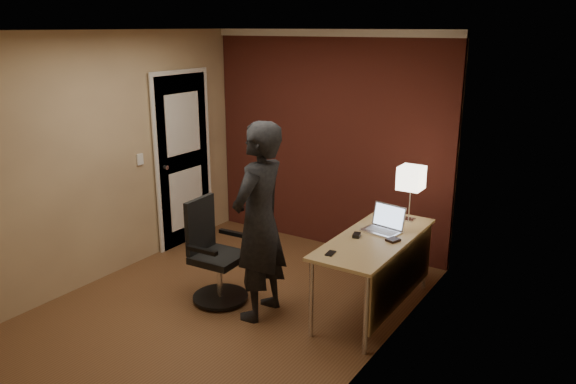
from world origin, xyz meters
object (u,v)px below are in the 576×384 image
(mouse, at_px, (357,235))
(phone, at_px, (331,253))
(desk, at_px, (382,252))
(desk_lamp, at_px, (411,179))
(person, at_px, (259,222))
(wallet, at_px, (393,240))
(laptop, at_px, (385,224))
(office_chair, at_px, (214,258))

(mouse, bearing_deg, phone, -105.58)
(desk, distance_m, desk_lamp, 0.80)
(person, bearing_deg, wallet, 117.20)
(wallet, bearing_deg, desk, 174.81)
(laptop, relative_size, wallet, 3.37)
(laptop, relative_size, person, 0.21)
(desk, xyz_separation_m, desk_lamp, (0.02, 0.58, 0.55))
(desk_lamp, height_order, laptop, desk_lamp)
(mouse, distance_m, person, 0.88)
(desk_lamp, bearing_deg, laptop, -102.02)
(desk_lamp, relative_size, phone, 4.65)
(phone, height_order, wallet, wallet)
(laptop, xyz_separation_m, person, (-0.85, -0.80, 0.10))
(desk, height_order, mouse, mouse)
(phone, bearing_deg, office_chair, 175.24)
(phone, bearing_deg, mouse, 81.62)
(laptop, relative_size, office_chair, 0.38)
(mouse, height_order, office_chair, office_chair)
(wallet, xyz_separation_m, office_chair, (-1.54, -0.59, -0.31))
(desk_lamp, distance_m, phone, 1.23)
(desk_lamp, height_order, mouse, desk_lamp)
(desk, height_order, phone, phone)
(mouse, height_order, wallet, mouse)
(desk, distance_m, mouse, 0.27)
(phone, relative_size, person, 0.06)
(phone, distance_m, office_chair, 1.26)
(desk_lamp, distance_m, laptop, 0.53)
(desk_lamp, relative_size, office_chair, 0.55)
(person, bearing_deg, phone, 90.65)
(desk, bearing_deg, person, -146.75)
(person, bearing_deg, office_chair, -92.63)
(phone, bearing_deg, person, 176.67)
(mouse, bearing_deg, desk, 8.56)
(office_chair, bearing_deg, person, 0.35)
(mouse, distance_m, wallet, 0.32)
(mouse, height_order, person, person)
(desk, bearing_deg, desk_lamp, 88.46)
(phone, distance_m, wallet, 0.63)
(mouse, relative_size, phone, 0.87)
(desk, relative_size, desk_lamp, 2.80)
(wallet, bearing_deg, laptop, 128.82)
(mouse, xyz_separation_m, phone, (-0.01, -0.47, -0.01))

